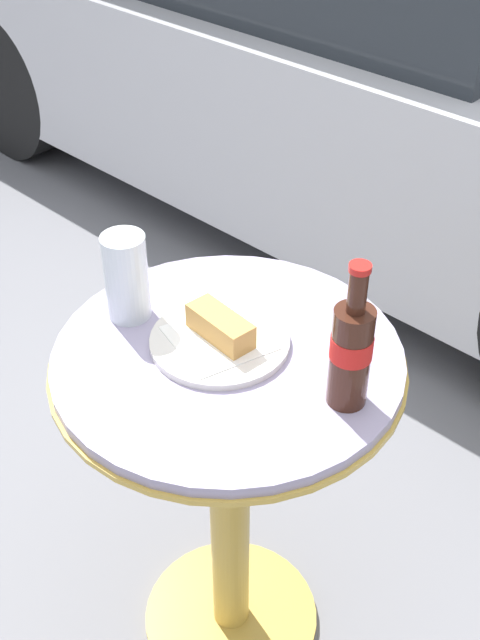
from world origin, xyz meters
The scene contains 6 objects.
ground_plane centered at (0.00, 0.00, 0.00)m, with size 30.00×30.00×0.00m, color slate.
bistro_table centered at (0.00, 0.00, 0.54)m, with size 0.59×0.59×0.77m.
cola_bottle_left centered at (0.21, 0.04, 0.87)m, with size 0.06×0.06×0.25m.
drinking_glass centered at (-0.19, -0.04, 0.84)m, with size 0.07×0.07×0.16m.
lunch_plate_near centered at (-0.02, 0.01, 0.78)m, with size 0.23×0.23×0.06m.
parked_car centered at (-1.04, 1.87, 0.61)m, with size 4.23×1.84×1.28m.
Camera 1 is at (0.70, -0.71, 1.61)m, focal length 45.00 mm.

